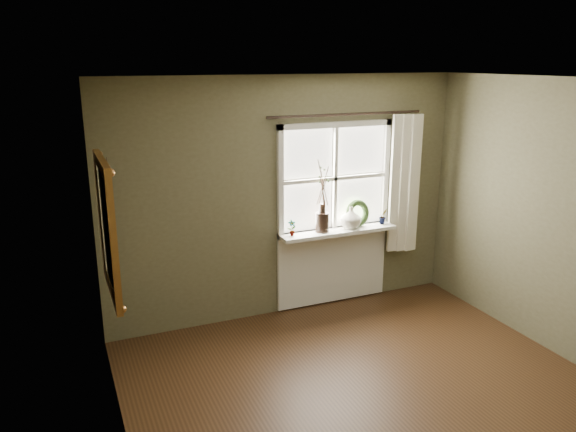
% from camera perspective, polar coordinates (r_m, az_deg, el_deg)
% --- Properties ---
extents(floor, '(4.50, 4.50, 0.00)m').
position_cam_1_polar(floor, '(4.77, 11.37, -19.89)').
color(floor, '#382211').
rests_on(floor, ground).
extents(ceiling, '(4.50, 4.50, 0.00)m').
position_cam_1_polar(ceiling, '(3.90, 13.46, 13.06)').
color(ceiling, silver).
rests_on(ceiling, ground).
extents(wall_back, '(4.00, 0.10, 2.60)m').
position_cam_1_polar(wall_back, '(6.08, -0.19, 1.89)').
color(wall_back, brown).
rests_on(wall_back, ground).
extents(wall_left, '(0.10, 4.50, 2.60)m').
position_cam_1_polar(wall_left, '(3.47, -17.03, -9.76)').
color(wall_left, brown).
rests_on(wall_left, ground).
extents(window_frame, '(1.36, 0.06, 1.24)m').
position_cam_1_polar(window_frame, '(6.21, 4.75, 3.83)').
color(window_frame, white).
rests_on(window_frame, wall_back).
extents(window_sill, '(1.36, 0.26, 0.04)m').
position_cam_1_polar(window_sill, '(6.26, 5.10, -1.56)').
color(window_sill, white).
rests_on(window_sill, wall_back).
extents(window_apron, '(1.36, 0.04, 0.88)m').
position_cam_1_polar(window_apron, '(6.50, 4.55, -5.01)').
color(window_apron, white).
rests_on(window_apron, ground).
extents(dark_jug, '(0.17, 0.17, 0.22)m').
position_cam_1_polar(dark_jug, '(6.14, 3.49, -0.63)').
color(dark_jug, black).
rests_on(dark_jug, window_sill).
extents(cream_vase, '(0.24, 0.24, 0.24)m').
position_cam_1_polar(cream_vase, '(6.30, 6.40, -0.15)').
color(cream_vase, beige).
rests_on(cream_vase, window_sill).
extents(wreath, '(0.33, 0.18, 0.32)m').
position_cam_1_polar(wreath, '(6.39, 7.07, 0.00)').
color(wreath, '#2D461F').
rests_on(wreath, window_sill).
extents(potted_plant_left, '(0.09, 0.07, 0.18)m').
position_cam_1_polar(potted_plant_left, '(6.00, 0.40, -1.21)').
color(potted_plant_left, '#2D461F').
rests_on(potted_plant_left, window_sill).
extents(potted_plant_right, '(0.11, 0.09, 0.18)m').
position_cam_1_polar(potted_plant_right, '(6.52, 9.62, -0.04)').
color(potted_plant_right, '#2D461F').
rests_on(potted_plant_right, window_sill).
extents(curtain, '(0.36, 0.12, 1.59)m').
position_cam_1_polar(curtain, '(6.58, 11.63, 3.21)').
color(curtain, white).
rests_on(curtain, wall_back).
extents(curtain_rod, '(1.84, 0.03, 0.03)m').
position_cam_1_polar(curtain_rod, '(6.10, 6.01, 10.24)').
color(curtain_rod, black).
rests_on(curtain_rod, wall_back).
extents(gilt_mirror, '(0.10, 0.92, 1.10)m').
position_cam_1_polar(gilt_mirror, '(4.56, -17.95, -1.12)').
color(gilt_mirror, white).
rests_on(gilt_mirror, wall_left).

